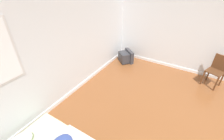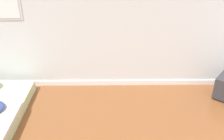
{
  "view_description": "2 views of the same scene",
  "coord_description": "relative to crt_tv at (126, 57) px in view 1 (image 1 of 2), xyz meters",
  "views": [
    {
      "loc": [
        -1.94,
        0.43,
        2.69
      ],
      "look_at": [
        0.66,
        2.01,
        0.77
      ],
      "focal_mm": 24.0,
      "sensor_mm": 36.0,
      "label": 1
    },
    {
      "loc": [
        0.5,
        -0.85,
        2.25
      ],
      "look_at": [
        0.54,
        2.1,
        0.74
      ],
      "focal_mm": 40.0,
      "sensor_mm": 36.0,
      "label": 2
    }
  ],
  "objects": [
    {
      "name": "wall_back",
      "position": [
        -2.47,
        0.48,
        1.09
      ],
      "size": [
        8.28,
        0.08,
        2.6
      ],
      "color": "silver",
      "rests_on": "ground_plane"
    },
    {
      "name": "wall_right",
      "position": [
        0.51,
        -2.51,
        1.08
      ],
      "size": [
        0.08,
        8.32,
        2.6
      ],
      "color": "silver",
      "rests_on": "ground_plane"
    },
    {
      "name": "crt_tv",
      "position": [
        0.0,
        0.0,
        0.0
      ],
      "size": [
        0.62,
        0.63,
        0.43
      ],
      "color": "#333338",
      "rests_on": "ground_plane"
    },
    {
      "name": "wooden_chair",
      "position": [
        0.11,
        -2.74,
        0.32
      ],
      "size": [
        0.52,
        0.52,
        0.89
      ],
      "color": "brown",
      "rests_on": "ground_plane"
    }
  ]
}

